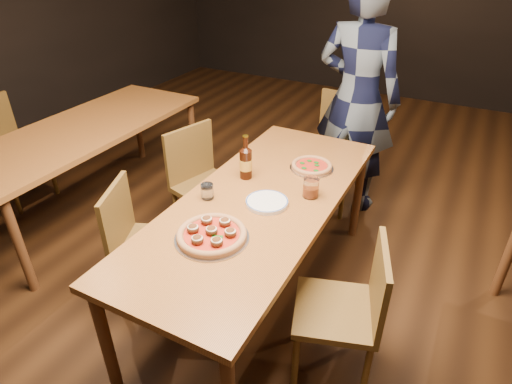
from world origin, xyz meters
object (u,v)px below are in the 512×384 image
at_px(table_left, 85,135).
at_px(chair_main_e, 335,310).
at_px(pizza_margherita, 312,166).
at_px(water_glass, 207,191).
at_px(amber_glass, 311,188).
at_px(table_main, 260,209).
at_px(chair_main_nw, 152,245).
at_px(chair_nbr_left, 11,151).
at_px(pizza_meatball, 212,234).
at_px(beer_bottle, 246,163).
at_px(chair_end, 333,152).
at_px(diner, 357,98).
at_px(chair_main_sw, 209,187).
at_px(plate_stack, 267,202).

distance_m(table_left, chair_main_e, 2.36).
xyz_separation_m(pizza_margherita, water_glass, (-0.39, -0.61, 0.03)).
bearing_deg(amber_glass, pizza_margherita, 110.10).
height_order(table_main, chair_main_nw, chair_main_nw).
relative_size(chair_nbr_left, pizza_margherita, 3.36).
height_order(pizza_meatball, pizza_margherita, pizza_meatball).
height_order(chair_main_e, beer_bottle, beer_bottle).
height_order(table_main, chair_end, chair_end).
bearing_deg(diner, pizza_margherita, 95.53).
height_order(chair_main_e, chair_end, chair_end).
relative_size(chair_main_nw, amber_glass, 7.59).
bearing_deg(chair_nbr_left, chair_end, -61.97).
distance_m(beer_bottle, water_glass, 0.32).
relative_size(pizza_meatball, amber_glass, 3.25).
distance_m(chair_main_sw, water_glass, 0.72).
distance_m(chair_main_e, plate_stack, 0.67).
bearing_deg(amber_glass, chair_end, 101.45).
xyz_separation_m(chair_main_nw, diner, (0.70, 1.72, 0.50)).
bearing_deg(pizza_margherita, chair_end, 97.98).
bearing_deg(chair_nbr_left, pizza_meatball, -101.23).
distance_m(amber_glass, diner, 1.27).
bearing_deg(table_left, table_main, -10.01).
xyz_separation_m(table_left, chair_main_nw, (1.13, -0.61, -0.25)).
bearing_deg(chair_nbr_left, chair_main_e, -96.02).
bearing_deg(water_glass, chair_nbr_left, 173.63).
bearing_deg(chair_end, water_glass, -96.00).
xyz_separation_m(table_main, pizza_meatball, (-0.04, -0.44, 0.10)).
bearing_deg(chair_main_nw, chair_nbr_left, 54.75).
xyz_separation_m(table_left, diner, (1.83, 1.11, 0.25)).
xyz_separation_m(pizza_meatball, pizza_margherita, (0.17, 0.91, -0.01)).
relative_size(chair_main_e, pizza_meatball, 2.34).
height_order(beer_bottle, amber_glass, beer_bottle).
relative_size(beer_bottle, diner, 0.15).
height_order(plate_stack, diner, diner).
xyz_separation_m(pizza_margherita, plate_stack, (-0.07, -0.51, -0.01)).
distance_m(chair_main_nw, diner, 1.92).
bearing_deg(amber_glass, diner, 95.17).
xyz_separation_m(table_main, table_left, (-1.70, 0.30, 0.00)).
distance_m(chair_main_sw, pizza_margherita, 0.81).
relative_size(table_main, diner, 1.07).
height_order(chair_main_sw, diner, diner).
bearing_deg(chair_main_e, chair_nbr_left, -115.43).
bearing_deg(diner, pizza_meatball, 90.48).
xyz_separation_m(chair_main_nw, chair_main_e, (1.14, 0.01, 0.00)).
bearing_deg(chair_main_sw, water_glass, -129.76).
bearing_deg(table_main, pizza_meatball, -95.38).
distance_m(chair_nbr_left, water_glass, 2.19).
relative_size(chair_nbr_left, pizza_meatball, 2.53).
bearing_deg(amber_glass, chair_nbr_left, -178.96).
relative_size(chair_nbr_left, plate_stack, 3.95).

